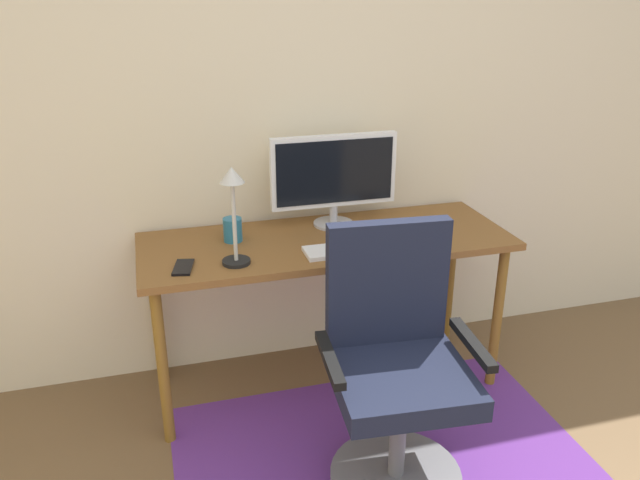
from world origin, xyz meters
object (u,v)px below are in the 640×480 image
object	(u,v)px
monitor	(334,174)
keyboard	(357,248)
coffee_cup	(233,230)
office_chair	(395,380)
desk	(327,254)
cell_phone	(183,267)
desk_lamp	(233,200)
computer_mouse	(431,237)

from	to	relation	value
monitor	keyboard	world-z (taller)	monitor
monitor	coffee_cup	distance (m)	0.50
office_chair	desk	bearing A→B (deg)	100.85
monitor	keyboard	xyz separation A→B (m)	(0.00, -0.31, -0.23)
keyboard	desk	bearing A→B (deg)	116.17
desk	cell_phone	distance (m)	0.64
keyboard	desk_lamp	size ratio (longest dim) A/B	1.11
monitor	office_chair	distance (m)	0.96
computer_mouse	cell_phone	bearing A→B (deg)	179.77
desk_lamp	cell_phone	bearing A→B (deg)	177.84
desk	keyboard	distance (m)	0.20
computer_mouse	desk_lamp	bearing A→B (deg)	-179.75
desk	cell_phone	world-z (taller)	cell_phone
desk_lamp	office_chair	distance (m)	0.89
monitor	computer_mouse	size ratio (longest dim) A/B	5.42
coffee_cup	office_chair	xyz separation A→B (m)	(0.46, -0.72, -0.35)
monitor	desk_lamp	size ratio (longest dim) A/B	1.46
keyboard	cell_phone	xyz separation A→B (m)	(-0.69, 0.01, -0.00)
monitor	office_chair	xyz separation A→B (m)	(-0.01, -0.79, -0.54)
cell_phone	coffee_cup	bearing A→B (deg)	57.94
monitor	cell_phone	world-z (taller)	monitor
desk	desk_lamp	bearing A→B (deg)	-159.13
computer_mouse	office_chair	distance (m)	0.68
desk_lamp	desk	bearing A→B (deg)	20.87
cell_phone	office_chair	size ratio (longest dim) A/B	0.15
cell_phone	monitor	bearing A→B (deg)	35.91
keyboard	office_chair	xyz separation A→B (m)	(-0.01, -0.48, -0.31)
office_chair	computer_mouse	bearing A→B (deg)	59.64
coffee_cup	office_chair	bearing A→B (deg)	-57.77
computer_mouse	desk_lamp	xyz separation A→B (m)	(-0.83, -0.00, 0.24)
coffee_cup	office_chair	distance (m)	0.93
desk	monitor	distance (m)	0.35
office_chair	cell_phone	bearing A→B (deg)	148.75
keyboard	desk_lamp	bearing A→B (deg)	179.36
computer_mouse	office_chair	bearing A→B (deg)	-125.20
desk	keyboard	world-z (taller)	keyboard
coffee_cup	desk_lamp	size ratio (longest dim) A/B	0.26
desk	computer_mouse	bearing A→B (deg)	-20.23
cell_phone	desk_lamp	xyz separation A→B (m)	(0.20, -0.01, 0.25)
desk	computer_mouse	size ratio (longest dim) A/B	15.17
desk	cell_phone	xyz separation A→B (m)	(-0.61, -0.15, 0.08)
computer_mouse	desk	bearing A→B (deg)	159.77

